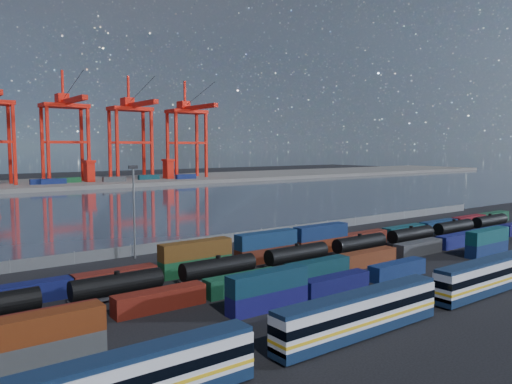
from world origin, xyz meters
TOP-DOWN VIEW (x-y plane):
  - ground at (0.00, 0.00)m, footprint 700.00×700.00m
  - harbor_water at (0.00, 105.00)m, footprint 700.00×700.00m
  - far_quay at (0.00, 210.00)m, footprint 700.00×70.00m
  - passenger_train at (-26.19, -22.98)m, footprint 74.42×2.77m
  - container_row_south at (-13.72, -10.33)m, footprint 139.31×2.27m
  - container_row_mid at (-13.50, -2.51)m, footprint 140.92×2.38m
  - container_row_north at (-3.09, 10.01)m, footprint 141.20×2.44m
  - tanker_string at (-2.95, 4.36)m, footprint 120.96×2.68m
  - waterfront_fence at (-0.00, 28.00)m, footprint 160.12×0.12m
  - yard_light_mast at (-30.00, 26.00)m, footprint 1.60×0.40m
  - gantry_cranes at (-7.50, 203.44)m, footprint 197.56×43.32m
  - quay_containers at (-11.00, 195.46)m, footprint 172.58×10.99m
  - straddle_carriers at (-2.50, 200.00)m, footprint 140.00×7.00m

SIDE VIEW (x-z plane):
  - ground at x=0.00m, z-range 0.00..0.00m
  - harbor_water at x=0.00m, z-range 0.01..0.01m
  - far_quay at x=0.00m, z-range 0.00..2.00m
  - waterfront_fence at x=0.00m, z-range -0.10..2.10m
  - container_row_mid at x=-13.50m, z-range 0.00..2.53m
  - container_row_north at x=-3.09m, z-range -0.74..4.46m
  - tanker_string at x=-2.95m, z-range 0.01..3.84m
  - container_row_south at x=-13.72m, z-range -0.40..4.43m
  - passenger_train at x=-26.19m, z-range 0.01..4.76m
  - quay_containers at x=-11.00m, z-range 2.00..4.60m
  - straddle_carriers at x=-2.50m, z-range 2.27..13.37m
  - yard_light_mast at x=-30.00m, z-range 1.00..17.60m
  - gantry_cranes at x=-7.50m, z-range 6.63..65.29m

